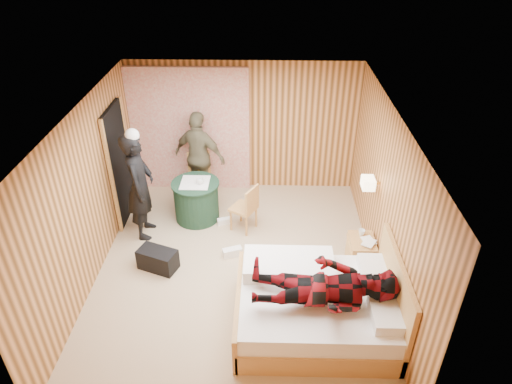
{
  "coord_description": "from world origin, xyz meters",
  "views": [
    {
      "loc": [
        0.43,
        -5.32,
        4.72
      ],
      "look_at": [
        0.27,
        0.56,
        1.05
      ],
      "focal_mm": 32.0,
      "sensor_mm": 36.0,
      "label": 1
    }
  ],
  "objects_px": {
    "bed": "(318,306)",
    "man_at_table": "(200,157)",
    "nightstand": "(361,253)",
    "man_on_bed": "(326,280)",
    "chair_far": "(200,173)",
    "chair_near": "(247,205)",
    "woman_standing": "(140,186)",
    "duffel_bag": "(158,259)",
    "round_table": "(196,200)",
    "wall_lamp": "(368,183)"
  },
  "relations": [
    {
      "from": "chair_near",
      "to": "nightstand",
      "type": "bearing_deg",
      "value": 92.64
    },
    {
      "from": "bed",
      "to": "chair_near",
      "type": "height_order",
      "value": "bed"
    },
    {
      "from": "nightstand",
      "to": "duffel_bag",
      "type": "height_order",
      "value": "nightstand"
    },
    {
      "from": "wall_lamp",
      "to": "duffel_bag",
      "type": "bearing_deg",
      "value": -171.68
    },
    {
      "from": "bed",
      "to": "nightstand",
      "type": "distance_m",
      "value": 1.38
    },
    {
      "from": "duffel_bag",
      "to": "man_on_bed",
      "type": "height_order",
      "value": "man_on_bed"
    },
    {
      "from": "wall_lamp",
      "to": "chair_near",
      "type": "distance_m",
      "value": 2.06
    },
    {
      "from": "bed",
      "to": "chair_near",
      "type": "distance_m",
      "value": 2.3
    },
    {
      "from": "man_at_table",
      "to": "man_on_bed",
      "type": "height_order",
      "value": "man_on_bed"
    },
    {
      "from": "chair_near",
      "to": "woman_standing",
      "type": "relative_size",
      "value": 0.46
    },
    {
      "from": "bed",
      "to": "woman_standing",
      "type": "bearing_deg",
      "value": 144.6
    },
    {
      "from": "chair_far",
      "to": "duffel_bag",
      "type": "bearing_deg",
      "value": -112.71
    },
    {
      "from": "wall_lamp",
      "to": "woman_standing",
      "type": "bearing_deg",
      "value": 172.97
    },
    {
      "from": "wall_lamp",
      "to": "man_on_bed",
      "type": "relative_size",
      "value": 0.15
    },
    {
      "from": "nightstand",
      "to": "man_on_bed",
      "type": "xyz_separation_m",
      "value": [
        -0.73,
        -1.38,
        0.72
      ]
    },
    {
      "from": "woman_standing",
      "to": "man_at_table",
      "type": "bearing_deg",
      "value": -38.08
    },
    {
      "from": "nightstand",
      "to": "chair_far",
      "type": "relative_size",
      "value": 0.57
    },
    {
      "from": "woman_standing",
      "to": "man_at_table",
      "type": "xyz_separation_m",
      "value": [
        0.81,
        1.15,
        -0.06
      ]
    },
    {
      "from": "nightstand",
      "to": "woman_standing",
      "type": "height_order",
      "value": "woman_standing"
    },
    {
      "from": "duffel_bag",
      "to": "man_on_bed",
      "type": "bearing_deg",
      "value": -7.23
    },
    {
      "from": "nightstand",
      "to": "round_table",
      "type": "distance_m",
      "value": 2.95
    },
    {
      "from": "chair_near",
      "to": "duffel_bag",
      "type": "bearing_deg",
      "value": -22.48
    },
    {
      "from": "duffel_bag",
      "to": "round_table",
      "type": "bearing_deg",
      "value": 93.84
    },
    {
      "from": "chair_far",
      "to": "man_at_table",
      "type": "relative_size",
      "value": 0.54
    },
    {
      "from": "round_table",
      "to": "woman_standing",
      "type": "bearing_deg",
      "value": -150.34
    },
    {
      "from": "chair_far",
      "to": "woman_standing",
      "type": "relative_size",
      "value": 0.5
    },
    {
      "from": "chair_far",
      "to": "nightstand",
      "type": "bearing_deg",
      "value": -46.68
    },
    {
      "from": "bed",
      "to": "man_at_table",
      "type": "height_order",
      "value": "man_at_table"
    },
    {
      "from": "nightstand",
      "to": "chair_far",
      "type": "distance_m",
      "value": 3.3
    },
    {
      "from": "nightstand",
      "to": "chair_near",
      "type": "xyz_separation_m",
      "value": [
        -1.77,
        0.91,
        0.23
      ]
    },
    {
      "from": "chair_far",
      "to": "duffel_bag",
      "type": "distance_m",
      "value": 2.09
    },
    {
      "from": "bed",
      "to": "nightstand",
      "type": "relative_size",
      "value": 3.86
    },
    {
      "from": "wall_lamp",
      "to": "woman_standing",
      "type": "xyz_separation_m",
      "value": [
        -3.52,
        0.43,
        -0.38
      ]
    },
    {
      "from": "chair_far",
      "to": "man_at_table",
      "type": "height_order",
      "value": "man_at_table"
    },
    {
      "from": "bed",
      "to": "duffel_bag",
      "type": "distance_m",
      "value": 2.56
    },
    {
      "from": "man_on_bed",
      "to": "duffel_bag",
      "type": "bearing_deg",
      "value": 151.7
    },
    {
      "from": "chair_near",
      "to": "man_at_table",
      "type": "relative_size",
      "value": 0.5
    },
    {
      "from": "chair_far",
      "to": "chair_near",
      "type": "distance_m",
      "value": 1.35
    },
    {
      "from": "bed",
      "to": "chair_far",
      "type": "height_order",
      "value": "bed"
    },
    {
      "from": "duffel_bag",
      "to": "chair_near",
      "type": "bearing_deg",
      "value": 58.66
    },
    {
      "from": "wall_lamp",
      "to": "man_at_table",
      "type": "xyz_separation_m",
      "value": [
        -2.71,
        1.59,
        -0.44
      ]
    },
    {
      "from": "man_at_table",
      "to": "wall_lamp",
      "type": "bearing_deg",
      "value": 172.11
    },
    {
      "from": "duffel_bag",
      "to": "woman_standing",
      "type": "bearing_deg",
      "value": 134.66
    },
    {
      "from": "bed",
      "to": "woman_standing",
      "type": "xyz_separation_m",
      "value": [
        -2.72,
        1.93,
        0.6
      ]
    },
    {
      "from": "woman_standing",
      "to": "man_at_table",
      "type": "distance_m",
      "value": 1.41
    },
    {
      "from": "man_on_bed",
      "to": "man_at_table",
      "type": "bearing_deg",
      "value": 120.32
    },
    {
      "from": "wall_lamp",
      "to": "bed",
      "type": "relative_size",
      "value": 0.13
    },
    {
      "from": "wall_lamp",
      "to": "nightstand",
      "type": "height_order",
      "value": "wall_lamp"
    },
    {
      "from": "chair_near",
      "to": "man_on_bed",
      "type": "bearing_deg",
      "value": 54.27
    },
    {
      "from": "duffel_bag",
      "to": "woman_standing",
      "type": "xyz_separation_m",
      "value": [
        -0.39,
        0.89,
        0.76
      ]
    }
  ]
}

